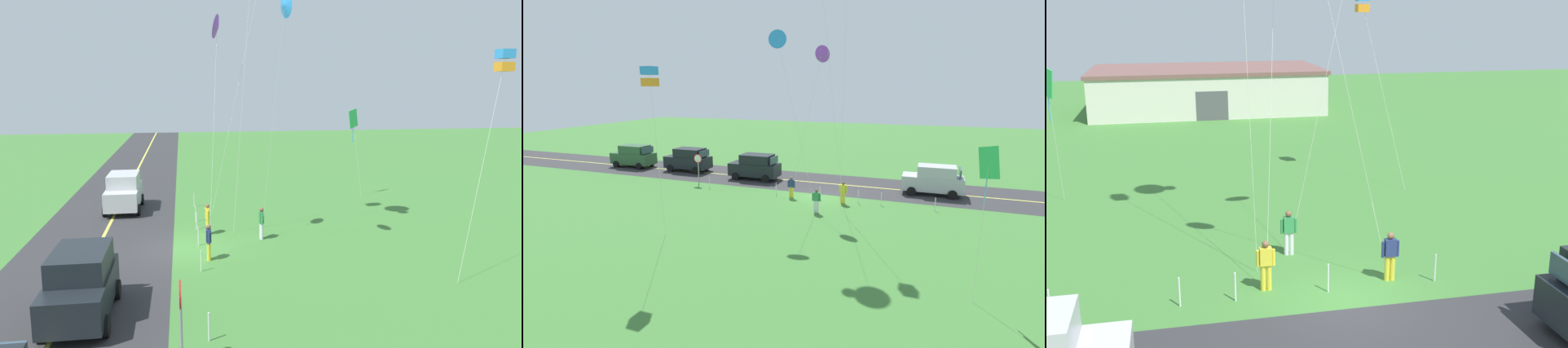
# 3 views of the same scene
# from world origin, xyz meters

# --- Properties ---
(ground_plane) EXTENTS (120.00, 120.00, 0.10)m
(ground_plane) POSITION_xyz_m (0.00, 0.00, -0.05)
(ground_plane) COLOR #3D7533
(person_adult_near) EXTENTS (0.58, 0.22, 1.60)m
(person_adult_near) POSITION_xyz_m (-1.02, 3.83, 0.86)
(person_adult_near) COLOR silver
(person_adult_near) RESTS_ON ground
(person_adult_companion) EXTENTS (0.58, 0.22, 1.60)m
(person_adult_companion) POSITION_xyz_m (1.67, 1.08, 0.86)
(person_adult_companion) COLOR yellow
(person_adult_companion) RESTS_ON ground
(person_child_watcher) EXTENTS (0.58, 0.22, 1.60)m
(person_child_watcher) POSITION_xyz_m (-2.23, 1.23, 0.86)
(person_child_watcher) COLOR yellow
(person_child_watcher) RESTS_ON ground
(kite_green_far) EXTENTS (1.87, 2.58, 8.95)m
(kite_green_far) POSITION_xyz_m (4.26, 12.73, 8.49)
(kite_green_far) COLOR silver
(kite_green_far) RESTS_ON ground
(kite_pink_drift) EXTENTS (0.72, 1.18, 6.01)m
(kite_pink_drift) POSITION_xyz_m (-9.69, 11.41, 5.25)
(kite_pink_drift) COLOR silver
(kite_pink_drift) RESTS_ON ground
(warehouse_distant) EXTENTS (18.36, 10.20, 3.50)m
(warehouse_distant) POSITION_xyz_m (-1.68, 35.79, 1.75)
(warehouse_distant) COLOR beige
(warehouse_distant) RESTS_ON ground
(fence_post_0) EXTENTS (0.05, 0.05, 0.90)m
(fence_post_0) POSITION_xyz_m (-8.31, 0.70, 0.45)
(fence_post_0) COLOR silver
(fence_post_0) RESTS_ON ground
(fence_post_1) EXTENTS (0.05, 0.05, 0.90)m
(fence_post_1) POSITION_xyz_m (-4.82, 0.70, 0.45)
(fence_post_1) COLOR silver
(fence_post_1) RESTS_ON ground
(fence_post_2) EXTENTS (0.05, 0.05, 0.90)m
(fence_post_2) POSITION_xyz_m (-3.22, 0.70, 0.45)
(fence_post_2) COLOR silver
(fence_post_2) RESTS_ON ground
(fence_post_3) EXTENTS (0.05, 0.05, 0.90)m
(fence_post_3) POSITION_xyz_m (-0.42, 0.70, 0.45)
(fence_post_3) COLOR silver
(fence_post_3) RESTS_ON ground
(fence_post_4) EXTENTS (0.05, 0.05, 0.90)m
(fence_post_4) POSITION_xyz_m (3.04, 0.70, 0.45)
(fence_post_4) COLOR silver
(fence_post_4) RESTS_ON ground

